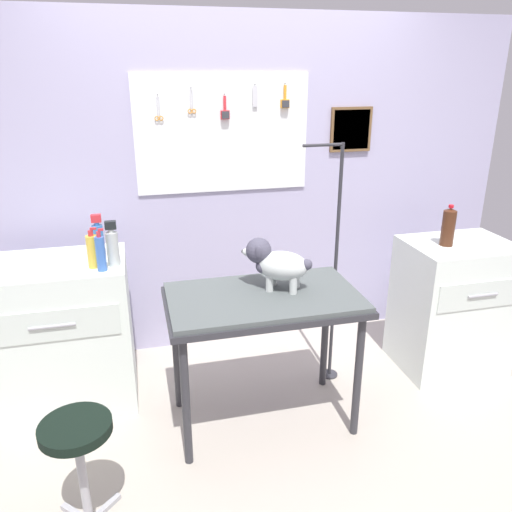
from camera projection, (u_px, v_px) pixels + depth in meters
The scene contains 13 objects.
ground at pixel (289, 450), 2.77m from camera, with size 4.40×4.00×0.04m, color #AEA496.
rear_wall_panel at pixel (238, 188), 3.52m from camera, with size 4.00×0.11×2.30m.
grooming_table at pixel (264, 308), 2.75m from camera, with size 1.06×0.61×0.81m.
grooming_arm at pixel (334, 277), 3.16m from camera, with size 0.30×0.11×1.55m.
dog at pixel (275, 263), 2.74m from camera, with size 0.38×0.29×0.28m.
counter_left at pixel (63, 333), 3.03m from camera, with size 0.80×0.58×0.91m.
cabinet_right at pixel (452, 305), 3.41m from camera, with size 0.68×0.54×0.89m.
stool at pixel (78, 446), 2.14m from camera, with size 0.30×0.30×0.56m.
pump_bottle_white at pixel (93, 251), 2.78m from camera, with size 0.06×0.06×0.23m.
spray_bottle_short at pixel (98, 238), 2.94m from camera, with size 0.06×0.06×0.25m.
detangler_spray at pixel (101, 253), 2.74m from camera, with size 0.05×0.05×0.24m.
shampoo_bottle at pixel (113, 246), 2.81m from camera, with size 0.07×0.07×0.26m.
soda_bottle at pixel (448, 227), 3.17m from camera, with size 0.08×0.08×0.26m.
Camera 1 is at (-0.71, -2.11, 1.95)m, focal length 35.45 mm.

